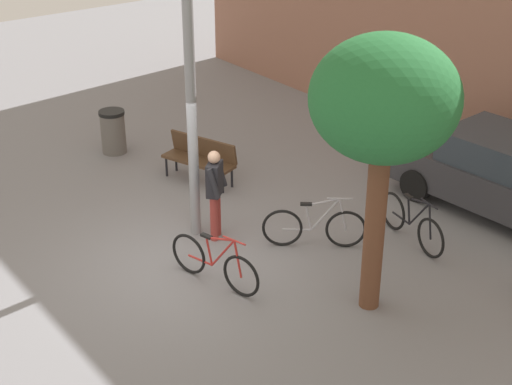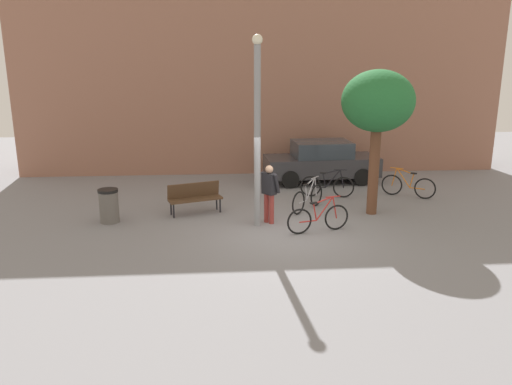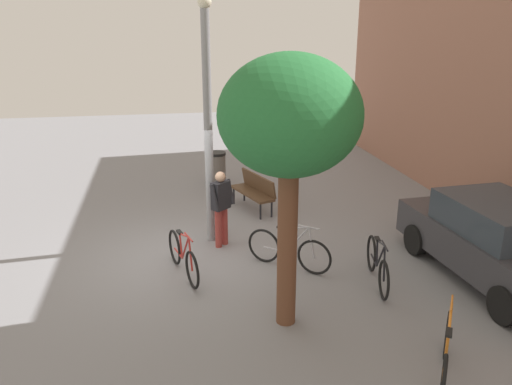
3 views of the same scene
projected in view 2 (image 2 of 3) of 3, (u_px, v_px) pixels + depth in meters
name	position (u px, v px, depth m)	size (l,w,h in m)	color
ground_plane	(286.00, 231.00, 13.76)	(36.00, 36.00, 0.00)	gray
building_facade	(261.00, 74.00, 20.65)	(19.30, 2.00, 7.88)	#9E6B56
lamppost	(257.00, 127.00, 13.57)	(0.28, 0.28, 5.15)	gray
person_by_lamppost	(269.00, 190.00, 14.24)	(0.56, 0.60, 1.67)	#9E3833
park_bench	(195.00, 196.00, 15.27)	(1.67, 0.97, 0.92)	#513823
plaza_tree	(378.00, 103.00, 14.51)	(2.09, 2.09, 4.25)	brown
bicycle_orange	(408.00, 186.00, 17.09)	(1.55, 1.01, 0.97)	black
bicycle_silver	(308.00, 198.00, 15.61)	(1.20, 1.42, 0.97)	black
bicycle_red	(318.00, 218.00, 13.63)	(1.76, 0.51, 0.97)	black
bicycle_black	(327.00, 186.00, 17.08)	(1.78, 0.41, 0.97)	black
parked_car_charcoal	(321.00, 162.00, 19.12)	(4.30, 2.02, 1.55)	#38383D
trash_bin	(109.00, 206.00, 14.41)	(0.57, 0.57, 0.98)	#66605B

